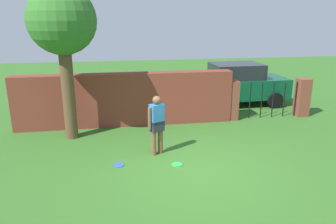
{
  "coord_description": "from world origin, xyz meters",
  "views": [
    {
      "loc": [
        -1.85,
        -7.0,
        3.65
      ],
      "look_at": [
        -0.4,
        1.72,
        1.0
      ],
      "focal_mm": 34.98,
      "sensor_mm": 36.0,
      "label": 1
    }
  ],
  "objects_px": {
    "tree": "(62,24)",
    "person": "(157,122)",
    "car": "(235,84)",
    "frisbee_green": "(177,164)",
    "frisbee_blue": "(119,165)"
  },
  "relations": [
    {
      "from": "tree",
      "to": "person",
      "type": "xyz_separation_m",
      "value": [
        2.42,
        -1.66,
        -2.48
      ]
    },
    {
      "from": "tree",
      "to": "car",
      "type": "xyz_separation_m",
      "value": [
        6.32,
        2.87,
        -2.52
      ]
    },
    {
      "from": "person",
      "to": "frisbee_green",
      "type": "xyz_separation_m",
      "value": [
        0.4,
        -0.77,
        -0.89
      ]
    },
    {
      "from": "frisbee_green",
      "to": "frisbee_blue",
      "type": "relative_size",
      "value": 1.0
    },
    {
      "from": "tree",
      "to": "frisbee_blue",
      "type": "height_order",
      "value": "tree"
    },
    {
      "from": "car",
      "to": "frisbee_blue",
      "type": "height_order",
      "value": "car"
    },
    {
      "from": "person",
      "to": "frisbee_green",
      "type": "distance_m",
      "value": 1.24
    },
    {
      "from": "person",
      "to": "car",
      "type": "distance_m",
      "value": 5.97
    },
    {
      "from": "frisbee_green",
      "to": "car",
      "type": "bearing_deg",
      "value": 56.56
    },
    {
      "from": "car",
      "to": "frisbee_blue",
      "type": "distance_m",
      "value": 7.14
    },
    {
      "from": "car",
      "to": "frisbee_blue",
      "type": "xyz_separation_m",
      "value": [
        -4.95,
        -5.08,
        -0.85
      ]
    },
    {
      "from": "person",
      "to": "frisbee_blue",
      "type": "relative_size",
      "value": 6.0
    },
    {
      "from": "tree",
      "to": "car",
      "type": "bearing_deg",
      "value": 24.4
    },
    {
      "from": "person",
      "to": "frisbee_blue",
      "type": "height_order",
      "value": "person"
    },
    {
      "from": "tree",
      "to": "frisbee_blue",
      "type": "bearing_deg",
      "value": -58.22
    }
  ]
}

